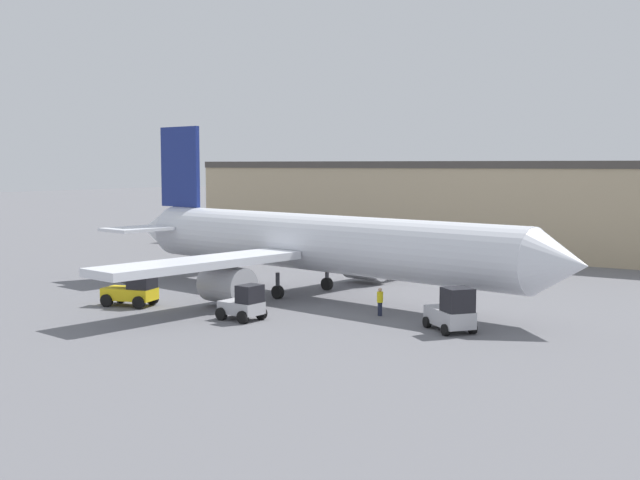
{
  "coord_description": "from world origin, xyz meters",
  "views": [
    {
      "loc": [
        29.9,
        -45.11,
        9.02
      ],
      "look_at": [
        0.0,
        0.0,
        3.9
      ],
      "focal_mm": 45.0,
      "sensor_mm": 36.0,
      "label": 1
    }
  ],
  "objects_px": {
    "airplane": "(309,243)",
    "baggage_tug": "(244,304)",
    "ground_crew_worker": "(380,301)",
    "pushback_tug": "(452,312)",
    "belt_loader_truck": "(133,289)"
  },
  "relations": [
    {
      "from": "airplane",
      "to": "ground_crew_worker",
      "type": "relative_size",
      "value": 23.16
    },
    {
      "from": "airplane",
      "to": "baggage_tug",
      "type": "relative_size",
      "value": 15.22
    },
    {
      "from": "ground_crew_worker",
      "to": "baggage_tug",
      "type": "bearing_deg",
      "value": 153.49
    },
    {
      "from": "belt_loader_truck",
      "to": "pushback_tug",
      "type": "bearing_deg",
      "value": -3.62
    },
    {
      "from": "baggage_tug",
      "to": "pushback_tug",
      "type": "distance_m",
      "value": 11.99
    },
    {
      "from": "ground_crew_worker",
      "to": "baggage_tug",
      "type": "height_order",
      "value": "baggage_tug"
    },
    {
      "from": "ground_crew_worker",
      "to": "belt_loader_truck",
      "type": "distance_m",
      "value": 15.87
    },
    {
      "from": "airplane",
      "to": "baggage_tug",
      "type": "distance_m",
      "value": 10.01
    },
    {
      "from": "ground_crew_worker",
      "to": "pushback_tug",
      "type": "relative_size",
      "value": 0.48
    },
    {
      "from": "airplane",
      "to": "ground_crew_worker",
      "type": "distance_m",
      "value": 9.08
    },
    {
      "from": "pushback_tug",
      "to": "airplane",
      "type": "bearing_deg",
      "value": -165.44
    },
    {
      "from": "airplane",
      "to": "baggage_tug",
      "type": "bearing_deg",
      "value": -70.63
    },
    {
      "from": "baggage_tug",
      "to": "belt_loader_truck",
      "type": "distance_m",
      "value": 8.87
    },
    {
      "from": "pushback_tug",
      "to": "baggage_tug",
      "type": "bearing_deg",
      "value": -123.94
    },
    {
      "from": "airplane",
      "to": "baggage_tug",
      "type": "xyz_separation_m",
      "value": [
        1.85,
        -9.47,
        -2.66
      ]
    }
  ]
}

